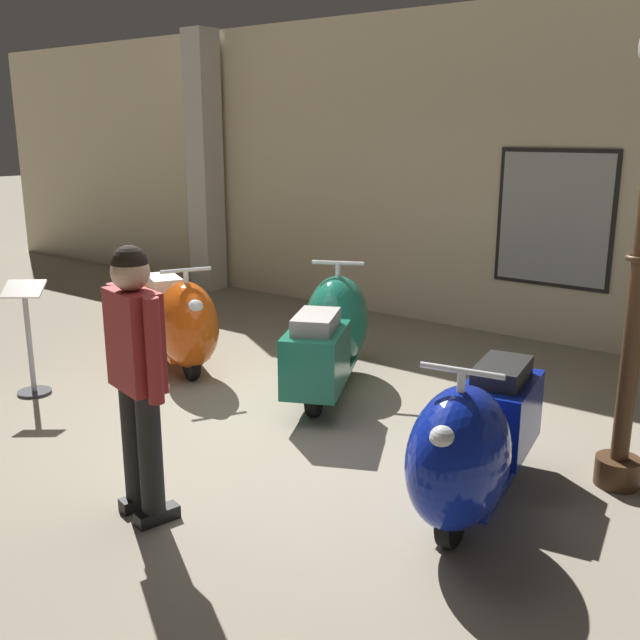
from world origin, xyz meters
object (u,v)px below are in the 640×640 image
scooter_2 (473,444)px  visitor_0 (137,365)px  scooter_1 (331,333)px  info_stanchion (30,349)px  scooter_0 (180,321)px

scooter_2 → visitor_0: (-1.50, -1.12, 0.46)m
scooter_1 → info_stanchion: bearing=105.9°
info_stanchion → visitor_0: bearing=-17.5°
scooter_0 → scooter_2: (3.36, -0.84, -0.00)m
scooter_0 → info_stanchion: bearing=-84.3°
scooter_0 → info_stanchion: scooter_0 is taller
scooter_0 → scooter_1: scooter_1 is taller
scooter_0 → visitor_0: size_ratio=1.06×
scooter_1 → visitor_0: bearing=164.9°
visitor_0 → info_stanchion: bearing=86.2°
scooter_1 → scooter_2: bearing=-149.4°
scooter_1 → info_stanchion: scooter_1 is taller
info_stanchion → scooter_0: bearing=67.8°
scooter_0 → scooter_2: 3.46m
scooter_0 → scooter_2: size_ratio=0.99×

